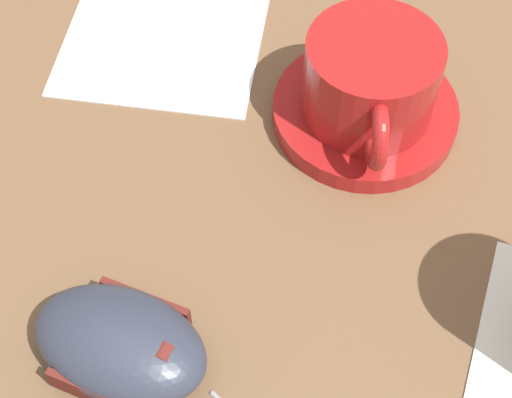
% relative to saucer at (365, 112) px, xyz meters
% --- Properties ---
extents(ground_plane, '(3.00, 3.00, 0.00)m').
position_rel_saucer_xyz_m(ground_plane, '(0.02, 0.07, -0.01)').
color(ground_plane, brown).
extents(saucer, '(0.12, 0.12, 0.01)m').
position_rel_saucer_xyz_m(saucer, '(0.00, 0.00, 0.00)').
color(saucer, maroon).
rests_on(saucer, ground).
extents(coffee_cup, '(0.08, 0.11, 0.06)m').
position_rel_saucer_xyz_m(coffee_cup, '(0.00, 0.00, 0.03)').
color(coffee_cup, maroon).
rests_on(coffee_cup, saucer).
extents(computer_mouse, '(0.11, 0.10, 0.04)m').
position_rel_saucer_xyz_m(computer_mouse, '(0.15, 0.17, 0.01)').
color(computer_mouse, '#2D3342').
rests_on(computer_mouse, ground).
extents(napkin_spare, '(0.16, 0.16, 0.00)m').
position_rel_saucer_xyz_m(napkin_spare, '(0.14, -0.08, -0.01)').
color(napkin_spare, white).
rests_on(napkin_spare, ground).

